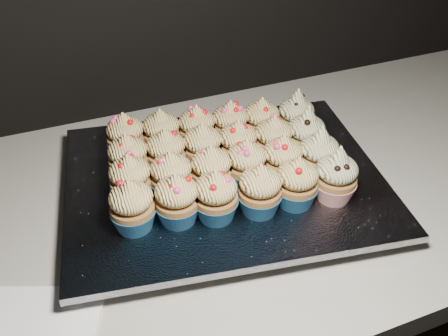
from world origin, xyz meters
The scene contains 28 objects.
cabinet centered at (0.00, 1.70, 0.43)m, with size 2.40×0.60×0.86m, color black.
worktop centered at (0.00, 1.70, 0.88)m, with size 2.44×0.64×0.04m, color beige.
baking_tray centered at (-0.22, 1.69, 0.91)m, with size 0.45×0.35×0.02m, color black.
foil_lining centered at (-0.22, 1.69, 0.93)m, with size 0.49×0.38×0.01m, color silver.
cupcake_0 centered at (-0.38, 1.63, 0.97)m, with size 0.06×0.06×0.08m.
cupcake_1 centered at (-0.31, 1.62, 0.97)m, with size 0.06×0.06×0.08m.
cupcake_2 centered at (-0.26, 1.61, 0.97)m, with size 0.06×0.06×0.08m.
cupcake_3 centered at (-0.20, 1.60, 0.97)m, with size 0.06×0.06×0.08m.
cupcake_4 centered at (-0.14, 1.60, 0.97)m, with size 0.06×0.06×0.08m.
cupcake_5 centered at (-0.08, 1.59, 0.97)m, with size 0.06×0.06×0.10m.
cupcake_6 centered at (-0.36, 1.69, 0.97)m, with size 0.06×0.06×0.08m.
cupcake_7 centered at (-0.31, 1.68, 0.97)m, with size 0.06×0.06×0.08m.
cupcake_8 centered at (-0.25, 1.67, 0.97)m, with size 0.06×0.06×0.08m.
cupcake_9 centered at (-0.19, 1.66, 0.97)m, with size 0.06×0.06×0.08m.
cupcake_10 centered at (-0.14, 1.65, 0.97)m, with size 0.06×0.06×0.08m.
cupcake_11 centered at (-0.08, 1.64, 0.97)m, with size 0.06×0.06×0.10m.
cupcake_12 centered at (-0.35, 1.74, 0.97)m, with size 0.06×0.06×0.08m.
cupcake_13 centered at (-0.30, 1.74, 0.97)m, with size 0.06×0.06×0.08m.
cupcake_14 centered at (-0.24, 1.73, 0.97)m, with size 0.06×0.06×0.08m.
cupcake_15 centered at (-0.18, 1.72, 0.97)m, with size 0.06×0.06×0.08m.
cupcake_16 centered at (-0.13, 1.71, 0.97)m, with size 0.06×0.06×0.08m.
cupcake_17 centered at (-0.07, 1.70, 0.97)m, with size 0.06×0.06×0.10m.
cupcake_18 centered at (-0.34, 1.80, 0.97)m, with size 0.06×0.06×0.08m.
cupcake_19 centered at (-0.29, 1.79, 0.97)m, with size 0.06×0.06×0.08m.
cupcake_20 centered at (-0.23, 1.78, 0.97)m, with size 0.06×0.06×0.08m.
cupcake_21 centered at (-0.17, 1.78, 0.97)m, with size 0.06×0.06×0.08m.
cupcake_22 centered at (-0.12, 1.77, 0.97)m, with size 0.06×0.06×0.08m.
cupcake_23 centered at (-0.06, 1.75, 0.97)m, with size 0.06×0.06×0.10m.
Camera 1 is at (-0.45, 1.12, 1.42)m, focal length 40.00 mm.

